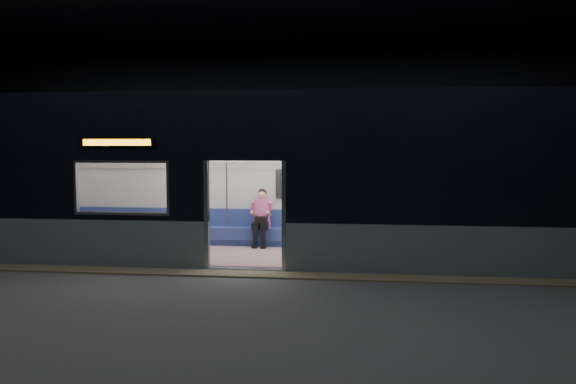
# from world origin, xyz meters

# --- Properties ---
(station_floor) EXTENTS (24.00, 14.00, 0.01)m
(station_floor) POSITION_xyz_m (0.00, 0.00, -0.01)
(station_floor) COLOR #47494C
(station_floor) RESTS_ON ground
(station_envelope) EXTENTS (24.00, 14.00, 5.00)m
(station_envelope) POSITION_xyz_m (0.00, 0.00, 3.66)
(station_envelope) COLOR black
(station_envelope) RESTS_ON station_floor
(tactile_strip) EXTENTS (22.80, 0.50, 0.03)m
(tactile_strip) POSITION_xyz_m (0.00, 0.55, 0.01)
(tactile_strip) COLOR #8C7F59
(tactile_strip) RESTS_ON station_floor
(metro_car) EXTENTS (18.00, 3.04, 3.35)m
(metro_car) POSITION_xyz_m (-0.00, 2.54, 1.85)
(metro_car) COLOR gray
(metro_car) RESTS_ON station_floor
(passenger) EXTENTS (0.37, 0.64, 1.30)m
(passenger) POSITION_xyz_m (-0.12, 3.55, 0.77)
(passenger) COLOR black
(passenger) RESTS_ON metro_car
(handbag) EXTENTS (0.33, 0.31, 0.13)m
(handbag) POSITION_xyz_m (-0.10, 3.34, 0.66)
(handbag) COLOR black
(handbag) RESTS_ON passenger
(transit_map) EXTENTS (0.91, 0.03, 0.59)m
(transit_map) POSITION_xyz_m (0.66, 3.85, 1.44)
(transit_map) COLOR white
(transit_map) RESTS_ON metro_car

